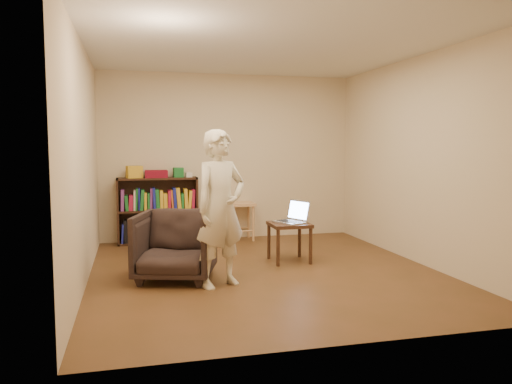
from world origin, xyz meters
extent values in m
plane|color=#4E3419|center=(0.00, 0.00, 0.00)|extent=(4.50, 4.50, 0.00)
plane|color=silver|center=(0.00, 0.00, 2.60)|extent=(4.50, 4.50, 0.00)
plane|color=beige|center=(0.00, 2.25, 1.30)|extent=(4.00, 0.00, 4.00)
plane|color=beige|center=(-2.00, 0.00, 1.30)|extent=(0.00, 4.50, 4.50)
plane|color=beige|center=(2.00, 0.00, 1.30)|extent=(0.00, 4.50, 4.50)
cube|color=black|center=(-1.71, 2.08, 0.50)|extent=(0.03, 0.30, 1.00)
cube|color=black|center=(-0.54, 2.08, 0.50)|extent=(0.03, 0.30, 1.00)
cube|color=black|center=(-1.13, 2.22, 0.50)|extent=(1.20, 0.02, 1.00)
cube|color=black|center=(-1.13, 2.08, 0.01)|extent=(1.20, 0.30, 0.03)
cube|color=black|center=(-1.13, 2.08, 0.50)|extent=(1.14, 0.30, 0.03)
cube|color=black|center=(-1.13, 2.08, 0.98)|extent=(1.20, 0.30, 0.03)
cube|color=gold|center=(-1.46, 2.07, 1.09)|extent=(0.25, 0.21, 0.18)
cube|color=maroon|center=(-1.14, 2.08, 1.06)|extent=(0.34, 0.25, 0.11)
cube|color=#1C692A|center=(-0.81, 2.10, 1.07)|extent=(0.16, 0.16, 0.15)
cube|color=silver|center=(-0.66, 2.06, 1.04)|extent=(0.11, 0.11, 0.07)
cube|color=tan|center=(0.15, 2.03, 0.57)|extent=(0.41, 0.41, 0.04)
cylinder|color=tan|center=(-0.01, 1.87, 0.27)|extent=(0.04, 0.04, 0.55)
cylinder|color=tan|center=(0.31, 1.87, 0.27)|extent=(0.04, 0.04, 0.55)
cylinder|color=tan|center=(-0.01, 2.19, 0.27)|extent=(0.04, 0.04, 0.55)
cylinder|color=tan|center=(0.31, 2.19, 0.27)|extent=(0.04, 0.04, 0.55)
imported|color=#2C201D|center=(-1.05, -0.09, 0.38)|extent=(1.03, 1.04, 0.76)
cube|color=#331D11|center=(0.44, 0.43, 0.48)|extent=(0.49, 0.49, 0.04)
cylinder|color=#331D11|center=(0.22, 0.22, 0.23)|extent=(0.04, 0.04, 0.46)
cylinder|color=#331D11|center=(0.65, 0.22, 0.23)|extent=(0.04, 0.04, 0.46)
cylinder|color=#331D11|center=(0.22, 0.64, 0.23)|extent=(0.04, 0.04, 0.46)
cylinder|color=#331D11|center=(0.65, 0.64, 0.23)|extent=(0.04, 0.04, 0.46)
cube|color=silver|center=(0.43, 0.42, 0.51)|extent=(0.40, 0.45, 0.02)
cube|color=black|center=(0.43, 0.42, 0.52)|extent=(0.27, 0.35, 0.00)
cube|color=silver|center=(0.58, 0.49, 0.65)|extent=(0.22, 0.37, 0.26)
cube|color=#A8C0EC|center=(0.58, 0.49, 0.65)|extent=(0.18, 0.32, 0.21)
imported|color=beige|center=(-0.61, -0.46, 0.83)|extent=(0.71, 0.62, 1.65)
camera|label=1|loc=(-1.50, -5.57, 1.48)|focal=35.00mm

